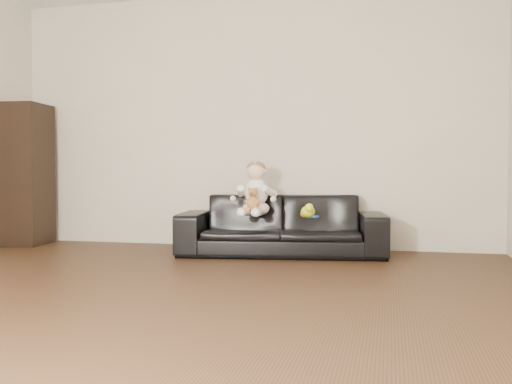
% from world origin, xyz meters
% --- Properties ---
extents(floor, '(5.50, 5.50, 0.00)m').
position_xyz_m(floor, '(0.00, 0.00, 0.00)').
color(floor, '#362113').
rests_on(floor, ground).
extents(wall_back, '(5.00, 0.00, 5.00)m').
position_xyz_m(wall_back, '(0.00, 2.75, 1.30)').
color(wall_back, beige).
rests_on(wall_back, ground).
extents(sofa, '(1.98, 0.98, 0.55)m').
position_xyz_m(sofa, '(0.45, 2.25, 0.28)').
color(sofa, black).
rests_on(sofa, floor).
extents(cabinet, '(0.42, 0.55, 1.48)m').
position_xyz_m(cabinet, '(-2.29, 2.35, 0.74)').
color(cabinet, black).
rests_on(cabinet, floor).
extents(shelf_item, '(0.21, 0.27, 0.28)m').
position_xyz_m(shelf_item, '(-2.27, 2.35, 1.08)').
color(shelf_item, silver).
rests_on(shelf_item, cabinet).
extents(baby, '(0.35, 0.43, 0.50)m').
position_xyz_m(baby, '(0.23, 2.14, 0.59)').
color(baby, silver).
rests_on(baby, sofa).
extents(teddy_bear, '(0.12, 0.12, 0.20)m').
position_xyz_m(teddy_bear, '(0.24, 1.99, 0.53)').
color(teddy_bear, '#AC6B31').
rests_on(teddy_bear, sofa).
extents(toy_green, '(0.14, 0.17, 0.11)m').
position_xyz_m(toy_green, '(0.73, 2.06, 0.42)').
color(toy_green, '#CAE01A').
rests_on(toy_green, sofa).
extents(toy_rattle, '(0.07, 0.07, 0.06)m').
position_xyz_m(toy_rattle, '(0.69, 2.07, 0.39)').
color(toy_rattle, orange).
rests_on(toy_rattle, sofa).
extents(toy_blue_disc, '(0.13, 0.13, 0.01)m').
position_xyz_m(toy_blue_disc, '(0.77, 2.11, 0.37)').
color(toy_blue_disc, blue).
rests_on(toy_blue_disc, sofa).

